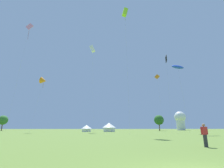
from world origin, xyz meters
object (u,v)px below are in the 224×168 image
object	(u,v)px
kite_white_box	(92,49)
person_spectator	(205,135)
kite_pink_diamond	(29,28)
tree_distant_right	(159,120)
festival_tent_right	(109,127)
kite_orange_delta	(44,81)
kite_orange_diamond	(157,78)
festival_tent_center	(87,128)
tree_distant_left	(3,120)
kite_black_diamond	(166,59)
kite_blue_parafoil	(178,67)
observatory_dome	(180,120)
kite_lime_box	(125,12)

from	to	relation	value
kite_white_box	person_spectator	size ratio (longest dim) A/B	19.50
kite_pink_diamond	tree_distant_right	world-z (taller)	kite_pink_diamond
person_spectator	festival_tent_right	xyz separation A→B (m)	(-3.81, 50.34, 0.92)
kite_orange_delta	kite_pink_diamond	bearing A→B (deg)	-174.50
kite_orange_diamond	tree_distant_right	world-z (taller)	kite_orange_diamond
kite_white_box	tree_distant_right	distance (m)	46.50
festival_tent_center	tree_distant_left	size ratio (longest dim) A/B	0.51
kite_black_diamond	tree_distant_left	distance (m)	79.69
kite_blue_parafoil	festival_tent_right	distance (m)	32.94
kite_pink_diamond	person_spectator	bearing A→B (deg)	-51.45
observatory_dome	kite_lime_box	bearing A→B (deg)	-125.23
festival_tent_center	tree_distant_left	xyz separation A→B (m)	(-41.82, 23.80, 3.65)
kite_lime_box	festival_tent_center	distance (m)	40.61
kite_blue_parafoil	kite_lime_box	bearing A→B (deg)	-173.48
kite_white_box	tree_distant_right	size ratio (longest dim) A/B	4.54
kite_blue_parafoil	kite_orange_diamond	bearing A→B (deg)	91.45
kite_lime_box	kite_orange_delta	xyz separation A→B (m)	(-24.33, 18.01, -13.74)
kite_orange_delta	person_spectator	distance (m)	51.45
kite_pink_diamond	festival_tent_center	size ratio (longest dim) A/B	10.04
kite_black_diamond	tree_distant_right	distance (m)	38.96
kite_orange_diamond	festival_tent_right	size ratio (longest dim) A/B	3.82
kite_black_diamond	festival_tent_center	distance (m)	36.32
tree_distant_left	tree_distant_right	distance (m)	75.90
kite_orange_delta	festival_tent_right	bearing A→B (deg)	21.52
kite_black_diamond	festival_tent_right	size ratio (longest dim) A/B	4.85
kite_orange_delta	festival_tent_right	distance (m)	28.00
kite_orange_delta	tree_distant_left	xyz separation A→B (m)	(-27.74, 32.57, -11.37)
kite_orange_delta	festival_tent_center	xyz separation A→B (m)	(14.08, 8.77, -15.02)
kite_lime_box	festival_tent_right	distance (m)	39.03
kite_orange_delta	kite_lime_box	bearing A→B (deg)	-36.51
tree_distant_left	person_spectator	bearing A→B (deg)	-54.04
festival_tent_center	person_spectator	bearing A→B (deg)	-76.63
kite_blue_parafoil	kite_black_diamond	xyz separation A→B (m)	(1.31, 9.09, 6.04)
kite_black_diamond	kite_orange_delta	world-z (taller)	kite_black_diamond
kite_lime_box	tree_distant_right	world-z (taller)	kite_lime_box
observatory_dome	tree_distant_right	bearing A→B (deg)	-140.60
kite_black_diamond	kite_lime_box	world-z (taller)	kite_lime_box
kite_orange_diamond	kite_orange_delta	size ratio (longest dim) A/B	1.07
kite_blue_parafoil	festival_tent_center	size ratio (longest dim) A/B	4.54
kite_black_diamond	kite_white_box	distance (m)	29.80
kite_orange_diamond	kite_black_diamond	xyz separation A→B (m)	(1.65, -4.46, 4.74)
kite_lime_box	kite_orange_delta	size ratio (longest dim) A/B	1.78
kite_orange_delta	person_spectator	size ratio (longest dim) A/B	10.18
kite_white_box	tree_distant_left	distance (m)	56.72
kite_orange_diamond	festival_tent_center	size ratio (longest dim) A/B	5.05
kite_orange_delta	festival_tent_center	bearing A→B (deg)	31.91
festival_tent_center	observatory_dome	xyz separation A→B (m)	(52.44, 32.96, 4.67)
kite_orange_diamond	festival_tent_right	distance (m)	24.75
kite_white_box	observatory_dome	distance (m)	66.97
kite_blue_parafoil	observatory_dome	bearing A→B (deg)	63.66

